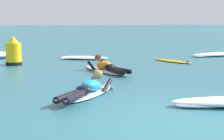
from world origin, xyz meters
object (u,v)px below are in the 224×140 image
(surfer_near, at_px, (88,89))
(drifting_surfboard, at_px, (173,61))
(channel_marker_buoy, at_px, (14,54))
(surfer_far, at_px, (106,68))

(surfer_near, height_order, drifting_surfboard, surfer_near)
(drifting_surfboard, bearing_deg, channel_marker_buoy, -177.43)
(surfer_near, height_order, channel_marker_buoy, channel_marker_buoy)
(surfer_far, bearing_deg, drifting_surfboard, 39.88)
(surfer_near, distance_m, surfer_far, 3.70)
(drifting_surfboard, bearing_deg, surfer_far, -140.12)
(surfer_far, height_order, channel_marker_buoy, channel_marker_buoy)
(drifting_surfboard, height_order, channel_marker_buoy, channel_marker_buoy)
(surfer_near, distance_m, drifting_surfboard, 6.96)
(surfer_far, xyz_separation_m, channel_marker_buoy, (-3.03, 2.09, 0.27))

